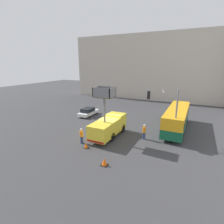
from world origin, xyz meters
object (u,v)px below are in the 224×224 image
at_px(utility_truck, 109,125).
at_px(city_bus, 177,117).
at_px(traffic_light_pole, 166,107).
at_px(parked_car_curbside, 88,112).
at_px(road_worker_near_truck, 82,136).
at_px(traffic_cone_mid_road, 86,145).
at_px(road_worker_directing, 144,132).
at_px(traffic_cone_near_truck, 104,162).

distance_m(utility_truck, city_bus, 9.69).
xyz_separation_m(traffic_light_pole, parked_car_curbside, (-13.93, 5.09, -3.48)).
relative_size(road_worker_near_truck, traffic_cone_mid_road, 2.91).
distance_m(utility_truck, parked_car_curbside, 10.00).
xyz_separation_m(traffic_light_pole, road_worker_directing, (-2.30, -0.28, -3.23)).
relative_size(city_bus, traffic_cone_near_truck, 14.68).
distance_m(traffic_light_pole, traffic_cone_near_truck, 9.21).
bearing_deg(utility_truck, traffic_light_pole, 13.28).
relative_size(traffic_light_pole, traffic_cone_mid_road, 9.94).
relative_size(traffic_cone_near_truck, parked_car_curbside, 0.17).
height_order(city_bus, traffic_light_pole, traffic_light_pole).
distance_m(road_worker_near_truck, traffic_cone_near_truck, 5.38).
distance_m(traffic_light_pole, parked_car_curbside, 15.24).
bearing_deg(traffic_light_pole, road_worker_directing, -173.19).
relative_size(city_bus, traffic_cone_mid_road, 17.04).
height_order(utility_truck, traffic_cone_near_truck, utility_truck).
bearing_deg(traffic_cone_mid_road, road_worker_directing, 45.50).
xyz_separation_m(road_worker_directing, parked_car_curbside, (-11.63, 5.36, -0.25)).
xyz_separation_m(city_bus, traffic_cone_mid_road, (-8.07, -10.19, -1.48)).
xyz_separation_m(utility_truck, road_worker_near_truck, (-1.91, -3.05, -0.60)).
bearing_deg(road_worker_directing, parked_car_curbside, 18.99).
relative_size(utility_truck, traffic_light_pole, 1.02).
height_order(road_worker_near_truck, traffic_cone_near_truck, road_worker_near_truck).
height_order(city_bus, road_worker_directing, city_bus).
xyz_separation_m(road_worker_near_truck, traffic_cone_mid_road, (1.12, -0.76, -0.62)).
height_order(city_bus, road_worker_near_truck, city_bus).
bearing_deg(parked_car_curbside, road_worker_near_truck, -60.21).
bearing_deg(road_worker_near_truck, city_bus, 152.15).
xyz_separation_m(utility_truck, parked_car_curbside, (-7.45, 6.62, -0.80)).
distance_m(road_worker_near_truck, parked_car_curbside, 11.15).
bearing_deg(road_worker_near_truck, traffic_cone_near_truck, 74.30).
xyz_separation_m(city_bus, traffic_cone_near_truck, (-4.66, -12.28, -1.43)).
height_order(traffic_cone_near_truck, parked_car_curbside, parked_car_curbside).
distance_m(traffic_light_pole, road_worker_near_truck, 10.11).
relative_size(road_worker_near_truck, traffic_cone_near_truck, 2.51).
relative_size(road_worker_directing, traffic_cone_near_truck, 2.62).
xyz_separation_m(utility_truck, road_worker_directing, (4.18, 1.26, -0.55)).
bearing_deg(traffic_cone_near_truck, road_worker_near_truck, 147.91).
xyz_separation_m(road_worker_near_truck, road_worker_directing, (6.10, 4.31, 0.05)).
distance_m(utility_truck, traffic_light_pole, 7.18).
xyz_separation_m(road_worker_directing, traffic_cone_mid_road, (-4.98, -5.06, -0.67)).
height_order(utility_truck, road_worker_directing, utility_truck).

